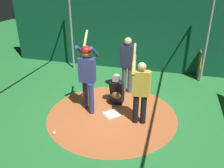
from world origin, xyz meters
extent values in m
plane|color=#287A38|center=(0.00, 0.00, 0.00)|extent=(27.09, 27.09, 0.00)
cylinder|color=#B76033|center=(0.00, 0.00, 0.00)|extent=(3.65, 3.65, 0.01)
cube|color=white|center=(0.00, 0.00, 0.01)|extent=(0.59, 0.59, 0.01)
cylinder|color=navy|center=(0.09, -0.58, 0.46)|extent=(0.15, 0.15, 0.92)
cylinder|color=navy|center=(-0.15, -0.85, 0.46)|extent=(0.15, 0.15, 0.92)
cube|color=navy|center=(-0.03, -0.71, 1.26)|extent=(0.22, 0.44, 0.69)
cylinder|color=navy|center=(-0.13, -0.51, 1.76)|extent=(0.55, 0.09, 0.42)
cylinder|color=navy|center=(-0.13, -0.91, 1.76)|extent=(0.55, 0.09, 0.42)
sphere|color=#9E704C|center=(-0.03, -0.71, 1.74)|extent=(0.24, 0.24, 0.24)
sphere|color=#A51414|center=(-0.03, -0.71, 1.81)|extent=(0.27, 0.27, 0.27)
cylinder|color=tan|center=(-0.25, -0.84, 1.89)|extent=(0.54, 0.06, 0.73)
cube|color=black|center=(-0.73, -0.05, 0.15)|extent=(0.40, 0.40, 0.30)
cube|color=black|center=(-0.69, -0.05, 0.52)|extent=(0.31, 0.40, 0.49)
sphere|color=beige|center=(-0.67, -0.05, 0.86)|extent=(0.22, 0.22, 0.22)
cube|color=gray|center=(-0.56, -0.05, 0.86)|extent=(0.03, 0.20, 0.20)
ellipsoid|color=brown|center=(-0.41, 0.01, 0.40)|extent=(0.12, 0.28, 0.22)
cylinder|color=#4C4C51|center=(-1.50, 0.20, 0.45)|extent=(0.15, 0.15, 0.91)
cylinder|color=#4C4C51|center=(-1.50, 0.00, 0.45)|extent=(0.15, 0.15, 0.91)
cube|color=#1E2338|center=(-1.50, 0.10, 1.27)|extent=(0.22, 0.42, 0.72)
cylinder|color=#1E2338|center=(-1.50, 0.30, 1.32)|extent=(0.09, 0.09, 0.61)
cylinder|color=#1E2338|center=(-1.50, -0.10, 1.32)|extent=(0.09, 0.09, 0.61)
sphere|color=tan|center=(-1.50, 0.10, 1.76)|extent=(0.23, 0.23, 0.23)
cylinder|color=black|center=(0.18, 0.90, 0.41)|extent=(0.15, 0.15, 0.82)
cylinder|color=black|center=(0.20, 0.70, 0.41)|extent=(0.15, 0.15, 0.82)
cube|color=gold|center=(0.19, 0.80, 1.15)|extent=(0.27, 0.45, 0.65)
cylinder|color=gold|center=(0.16, 1.00, 1.20)|extent=(0.09, 0.09, 0.55)
cylinder|color=gold|center=(0.12, 0.59, 1.59)|extent=(0.49, 0.15, 0.42)
sphere|color=tan|center=(0.19, 0.80, 1.59)|extent=(0.21, 0.21, 0.21)
cylinder|color=tan|center=(0.04, 0.58, 1.70)|extent=(0.47, 0.12, 0.74)
cube|color=#0F472D|center=(-3.78, 0.00, 1.79)|extent=(0.20, 11.09, 3.58)
cylinder|color=gray|center=(-3.13, -2.57, 1.59)|extent=(0.08, 0.08, 3.17)
cylinder|color=gray|center=(-3.13, 2.57, 1.59)|extent=(0.08, 0.08, 3.17)
cube|color=olive|center=(-3.53, 2.48, 0.53)|extent=(0.58, 0.04, 1.05)
cylinder|color=black|center=(-3.72, 2.54, 0.44)|extent=(0.06, 0.14, 0.88)
cylinder|color=tan|center=(-3.60, 2.54, 0.42)|extent=(0.06, 0.15, 0.85)
cylinder|color=tan|center=(-3.48, 2.54, 0.44)|extent=(0.06, 0.12, 0.89)
cylinder|color=tan|center=(-3.36, 2.54, 0.42)|extent=(0.06, 0.20, 0.83)
sphere|color=white|center=(1.27, -1.13, 0.04)|extent=(0.07, 0.07, 0.07)
camera|label=1|loc=(5.38, 1.50, 3.53)|focal=36.89mm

